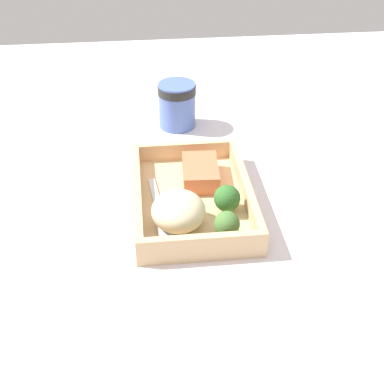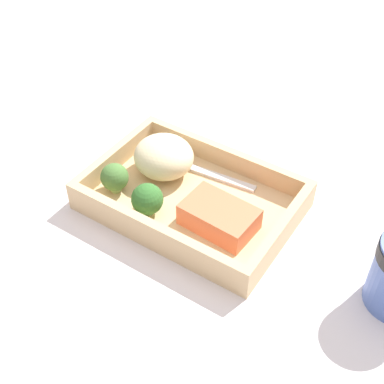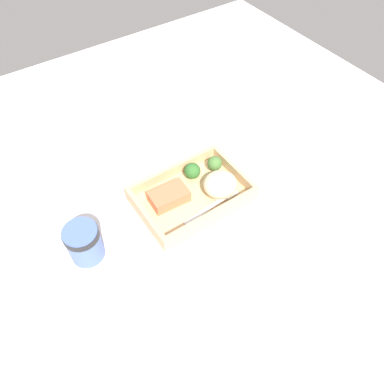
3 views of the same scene
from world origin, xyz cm
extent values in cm
cube|color=silver|center=(0.00, 0.00, -1.00)|extent=(160.00, 160.00, 2.00)
cube|color=tan|center=(0.00, 0.00, 0.60)|extent=(27.15, 18.54, 1.20)
cube|color=tan|center=(0.00, -8.67, 2.76)|extent=(27.15, 1.20, 3.12)
cube|color=tan|center=(0.00, 8.67, 2.76)|extent=(27.15, 1.20, 3.12)
cube|color=tan|center=(-12.97, 0.00, 2.76)|extent=(1.20, 16.14, 3.12)
cube|color=tan|center=(12.97, 0.00, 2.76)|extent=(1.20, 16.14, 3.12)
cube|color=#E46F49|center=(-5.40, 2.00, 2.77)|extent=(9.50, 6.37, 3.14)
ellipsoid|color=beige|center=(6.45, -2.71, 3.96)|extent=(8.44, 8.09, 5.51)
cylinder|color=#8BA863|center=(3.51, 5.06, 1.83)|extent=(1.58, 1.58, 1.25)
sphere|color=#31682A|center=(3.51, 5.06, 3.60)|extent=(4.16, 4.16, 4.16)
cylinder|color=#85A45F|center=(9.74, 4.03, 1.87)|extent=(1.44, 1.44, 1.33)
sphere|color=#487235|center=(9.74, 4.03, 3.58)|extent=(3.80, 3.80, 3.80)
cube|color=silver|center=(0.28, -5.67, 1.42)|extent=(12.45, 2.30, 0.44)
cube|color=silver|center=(8.14, -4.90, 1.42)|extent=(3.60, 2.52, 0.44)
cube|color=white|center=(25.60, 3.81, 0.12)|extent=(14.24, 18.05, 0.24)
camera|label=1|loc=(69.33, -7.51, 51.53)|focal=50.00mm
camera|label=2|loc=(-28.23, 42.97, 50.81)|focal=50.00mm
camera|label=3|loc=(-32.21, -47.66, 73.16)|focal=35.00mm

